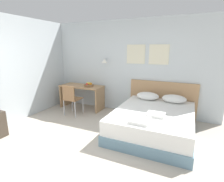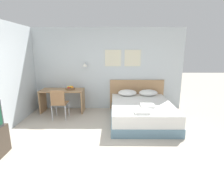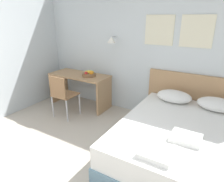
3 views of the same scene
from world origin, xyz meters
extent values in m
plane|color=#B2A899|center=(0.00, 0.00, 0.00)|extent=(24.00, 24.00, 0.00)
cube|color=silver|center=(0.00, 2.71, 1.32)|extent=(5.26, 0.06, 2.65)
cube|color=beige|center=(0.35, 2.67, 1.70)|extent=(0.52, 0.02, 0.52)
cube|color=beige|center=(0.98, 2.67, 1.70)|extent=(0.52, 0.02, 0.52)
cylinder|color=#B2B2B7|center=(-0.55, 2.60, 1.55)|extent=(0.02, 0.16, 0.02)
cone|color=white|center=(-0.55, 2.51, 1.50)|extent=(0.17, 0.17, 0.12)
cube|color=#66899E|center=(1.14, 1.58, 0.11)|extent=(1.67, 2.08, 0.22)
cube|color=white|center=(1.14, 1.58, 0.37)|extent=(1.64, 2.04, 0.31)
cube|color=#A87F56|center=(1.14, 2.65, 0.49)|extent=(1.79, 0.06, 0.99)
ellipsoid|color=white|center=(0.81, 2.37, 0.63)|extent=(0.59, 0.41, 0.19)
ellipsoid|color=white|center=(1.48, 2.37, 0.63)|extent=(0.59, 0.41, 0.19)
cube|color=white|center=(1.24, 1.27, 0.56)|extent=(0.35, 0.28, 0.06)
cube|color=white|center=(1.03, 0.82, 0.56)|extent=(0.35, 0.34, 0.06)
cube|color=#A87F56|center=(-1.27, 2.33, 0.71)|extent=(1.34, 0.59, 0.03)
cube|color=#A87F56|center=(-1.91, 2.33, 0.35)|extent=(0.04, 0.54, 0.70)
cube|color=#A87F56|center=(-0.62, 2.33, 0.35)|extent=(0.04, 0.54, 0.70)
cube|color=#8E6642|center=(-1.18, 1.76, 0.46)|extent=(0.42, 0.42, 0.02)
cube|color=#8E6642|center=(-1.18, 1.57, 0.67)|extent=(0.39, 0.03, 0.40)
cylinder|color=#B7B7BC|center=(-1.37, 1.95, 0.23)|extent=(0.03, 0.03, 0.45)
cylinder|color=#B7B7BC|center=(-0.99, 1.95, 0.23)|extent=(0.03, 0.03, 0.45)
cylinder|color=#B7B7BC|center=(-1.37, 1.57, 0.23)|extent=(0.03, 0.03, 0.45)
cylinder|color=#B7B7BC|center=(-0.99, 1.57, 0.23)|extent=(0.03, 0.03, 0.45)
cylinder|color=brown|center=(-1.00, 2.33, 0.76)|extent=(0.29, 0.29, 0.05)
sphere|color=orange|center=(-0.94, 2.34, 0.81)|extent=(0.09, 0.09, 0.09)
ellipsoid|color=yellow|center=(-1.02, 2.38, 0.81)|extent=(0.21, 0.14, 0.07)
sphere|color=red|center=(-1.04, 2.28, 0.80)|extent=(0.07, 0.07, 0.07)
camera|label=1|loc=(1.81, -2.11, 1.86)|focal=28.00mm
camera|label=2|loc=(0.36, -3.04, 1.98)|focal=28.00mm
camera|label=3|loc=(1.52, -0.95, 1.93)|focal=32.00mm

